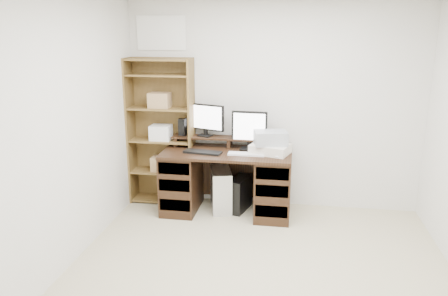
% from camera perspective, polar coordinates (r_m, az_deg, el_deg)
% --- Properties ---
extents(room, '(3.54, 4.04, 2.54)m').
position_cam_1_polar(room, '(3.32, 4.52, -0.18)').
color(room, '#B7AC88').
rests_on(room, ground).
extents(desk, '(1.50, 0.70, 0.75)m').
position_cam_1_polar(desk, '(5.19, 0.38, -4.29)').
color(desk, black).
rests_on(desk, ground).
extents(riser_shelf, '(1.40, 0.22, 0.12)m').
position_cam_1_polar(riser_shelf, '(5.25, 0.74, 1.13)').
color(riser_shelf, black).
rests_on(riser_shelf, desk).
extents(monitor_wide, '(0.47, 0.20, 0.39)m').
position_cam_1_polar(monitor_wide, '(5.27, -2.44, 3.89)').
color(monitor_wide, black).
rests_on(monitor_wide, riser_shelf).
extents(monitor_small, '(0.42, 0.16, 0.46)m').
position_cam_1_polar(monitor_small, '(5.12, 3.33, 2.51)').
color(monitor_small, black).
rests_on(monitor_small, desk).
extents(speaker, '(0.09, 0.09, 0.21)m').
position_cam_1_polar(speaker, '(5.35, -5.46, 2.76)').
color(speaker, black).
rests_on(speaker, riser_shelf).
extents(keyboard_black, '(0.45, 0.21, 0.02)m').
position_cam_1_polar(keyboard_black, '(5.01, -2.81, -0.55)').
color(keyboard_black, black).
rests_on(keyboard_black, desk).
extents(keyboard_white, '(0.41, 0.13, 0.02)m').
position_cam_1_polar(keyboard_white, '(4.95, 2.92, -0.80)').
color(keyboard_white, silver).
rests_on(keyboard_white, desk).
extents(mouse, '(0.10, 0.08, 0.04)m').
position_cam_1_polar(mouse, '(4.86, 7.12, -1.09)').
color(mouse, white).
rests_on(mouse, desk).
extents(printer, '(0.50, 0.43, 0.11)m').
position_cam_1_polar(printer, '(5.01, 6.07, -0.12)').
color(printer, beige).
rests_on(printer, desk).
extents(basket, '(0.41, 0.33, 0.16)m').
position_cam_1_polar(basket, '(4.98, 6.11, 1.32)').
color(basket, '#91959B').
rests_on(basket, printer).
extents(tower_silver, '(0.34, 0.54, 0.50)m').
position_cam_1_polar(tower_silver, '(5.31, -0.42, -5.39)').
color(tower_silver, silver).
rests_on(tower_silver, ground).
extents(tower_black, '(0.28, 0.44, 0.41)m').
position_cam_1_polar(tower_black, '(5.30, 2.03, -5.98)').
color(tower_black, black).
rests_on(tower_black, ground).
extents(bookshelf, '(0.80, 0.30, 1.80)m').
position_cam_1_polar(bookshelf, '(5.43, -8.16, 2.26)').
color(bookshelf, brown).
rests_on(bookshelf, ground).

